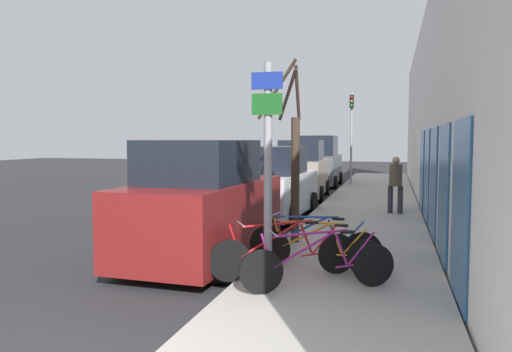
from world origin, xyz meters
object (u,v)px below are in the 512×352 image
bicycle_2 (318,249)px  pedestrian_near (396,181)px  parked_car_0 (203,206)px  parked_car_1 (273,185)px  parked_car_3 (319,163)px  street_tree (293,162)px  parked_car_2 (302,172)px  traffic_light (351,126)px  signpost (268,167)px  bicycle_0 (319,264)px  bicycle_3 (314,244)px  bicycle_1 (285,253)px

bicycle_2 → pedestrian_near: pedestrian_near is taller
parked_car_0 → parked_car_1: 5.48m
parked_car_0 → parked_car_3: parked_car_3 is taller
parked_car_0 → street_tree: size_ratio=1.13×
parked_car_2 → parked_car_3: parked_car_3 is taller
pedestrian_near → traffic_light: traffic_light is taller
bicycle_2 → pedestrian_near: 7.32m
traffic_light → bicycle_2: bearing=-87.2°
signpost → parked_car_2: signpost is taller
parked_car_1 → parked_car_2: parked_car_2 is taller
parked_car_2 → street_tree: (1.44, -9.19, 0.81)m
bicycle_0 → bicycle_2: size_ratio=0.96×
bicycle_0 → parked_car_2: 12.85m
bicycle_3 → street_tree: 2.55m
signpost → parked_car_2: 12.53m
signpost → parked_car_2: bearing=97.7°
parked_car_0 → parked_car_3: (-0.11, 16.32, 0.07)m
signpost → bicycle_2: 1.77m
parked_car_2 → street_tree: size_ratio=1.12×
parked_car_2 → street_tree: street_tree is taller
bicycle_3 → parked_car_0: (-2.22, 0.42, 0.53)m
bicycle_0 → street_tree: bearing=-10.6°
bicycle_1 → bicycle_3: 0.91m
parked_car_3 → street_tree: bearing=-84.3°
signpost → bicycle_2: (0.65, 0.83, -1.41)m
bicycle_3 → parked_car_3: (-2.33, 16.74, 0.61)m
bicycle_3 → pedestrian_near: 7.02m
pedestrian_near → parked_car_0: bearing=-110.2°
parked_car_1 → street_tree: bearing=-67.7°
bicycle_0 → traffic_light: traffic_light is taller
bicycle_0 → parked_car_0: bearing=26.7°
signpost → parked_car_0: size_ratio=0.76×
parked_car_1 → parked_car_3: 10.84m
parked_car_0 → bicycle_1: bearing=-31.1°
bicycle_1 → signpost: bearing=116.7°
bicycle_0 → parked_car_3: size_ratio=0.47×
bicycle_2 → bicycle_3: bearing=33.8°
bicycle_1 → parked_car_2: size_ratio=0.49×
bicycle_2 → parked_car_1: (-2.26, 6.23, 0.46)m
bicycle_0 → bicycle_2: bicycle_0 is taller
parked_car_3 → traffic_light: bearing=-15.2°
bicycle_2 → street_tree: 2.86m
parked_car_2 → pedestrian_near: 5.66m
street_tree → bicycle_3: bearing=-69.4°
parked_car_1 → traffic_light: size_ratio=0.98×
pedestrian_near → traffic_light: 9.86m
parked_car_1 → street_tree: 4.20m
bicycle_1 → bicycle_2: bearing=-71.2°
bicycle_0 → bicycle_2: 1.05m
signpost → parked_car_0: 2.47m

